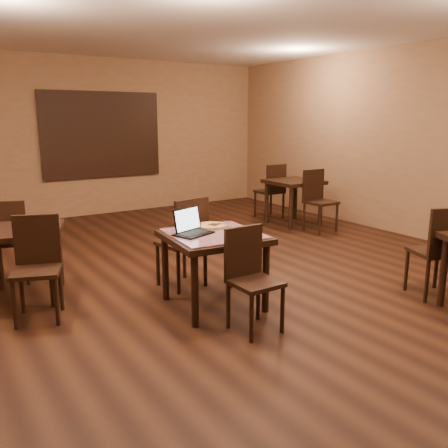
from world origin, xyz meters
TOP-DOWN VIEW (x-y plane):
  - ground at (0.00, 0.00)m, footprint 10.00×10.00m
  - wall_back at (0.00, 5.00)m, footprint 8.00×0.02m
  - wall_right at (4.00, 0.00)m, footprint 0.02×10.00m
  - mural at (0.50, 4.96)m, footprint 2.34×0.05m
  - tiled_table at (-0.19, -0.26)m, footprint 1.01×1.01m
  - chair_main_near at (-0.19, -0.88)m, footprint 0.41×0.41m
  - chair_main_far at (-0.18, 0.35)m, footprint 0.52×0.52m
  - laptop at (-0.39, -0.15)m, footprint 0.42×0.39m
  - plate at (0.03, -0.44)m, footprint 0.27×0.27m
  - pizza_slice at (0.03, -0.44)m, footprint 0.21×0.21m
  - pizza_pan at (-0.07, -0.02)m, footprint 0.40×0.40m
  - pizza_whole at (-0.07, -0.02)m, footprint 0.31×0.31m
  - spatula at (-0.05, -0.04)m, footprint 0.19×0.26m
  - napkin_roll at (0.21, -0.40)m, footprint 0.09×0.17m
  - other_table_a at (3.00, 2.19)m, footprint 0.86×0.86m
  - other_table_a_chair_near at (3.00, 1.59)m, footprint 0.45×0.45m
  - other_table_a_chair_far at (3.00, 2.79)m, footprint 0.45×0.45m
  - other_table_b at (-1.77, 1.01)m, footprint 1.04×1.04m
  - other_table_b_chair_near at (-1.74, 0.44)m, footprint 0.55×0.55m
  - other_table_b_chair_far at (-1.80, 1.59)m, footprint 0.55×0.55m
  - other_table_c_chair_far at (1.90, -1.37)m, footprint 0.56×0.56m

SIDE VIEW (x-z plane):
  - ground at x=0.00m, z-range 0.00..0.00m
  - chair_main_near at x=-0.19m, z-range 0.06..0.99m
  - other_table_b_chair_near at x=-1.74m, z-range 0.06..1.04m
  - other_table_b_chair_far at x=-1.80m, z-range 0.06..1.04m
  - other_table_c_chair_far at x=1.90m, z-range 0.06..1.06m
  - other_table_a_chair_near at x=3.00m, z-range 0.07..1.10m
  - other_table_a_chair_far at x=3.00m, z-range 0.07..1.10m
  - chair_main_far at x=-0.18m, z-range 0.07..1.10m
  - other_table_b at x=-1.77m, z-range 0.25..1.01m
  - tiled_table at x=-0.19m, z-range 0.28..1.04m
  - other_table_a at x=3.00m, z-range 0.26..1.06m
  - pizza_pan at x=-0.07m, z-range 0.76..0.77m
  - plate at x=0.03m, z-range 0.76..0.78m
  - pizza_whole at x=-0.07m, z-range 0.77..0.79m
  - napkin_roll at x=0.21m, z-range 0.76..0.80m
  - pizza_slice at x=0.03m, z-range 0.78..0.80m
  - spatula at x=-0.05m, z-range 0.78..0.80m
  - laptop at x=-0.39m, z-range 0.70..0.95m
  - wall_back at x=0.00m, z-range 0.00..3.00m
  - wall_right at x=4.00m, z-range 0.00..3.00m
  - mural at x=0.50m, z-range 0.73..2.37m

